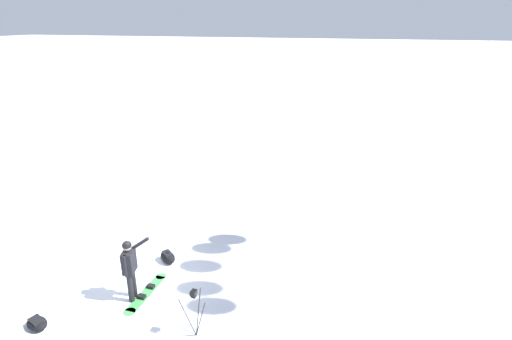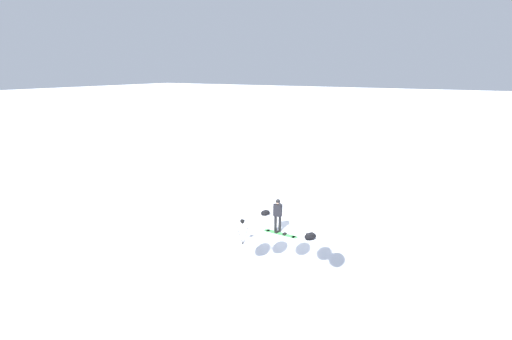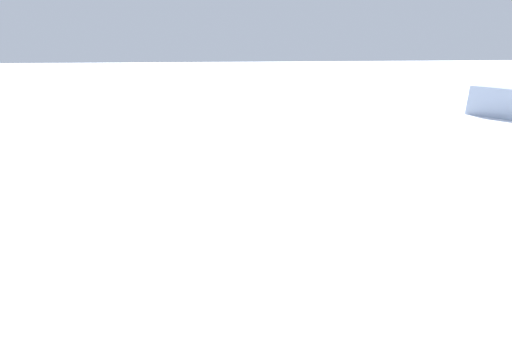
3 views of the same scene
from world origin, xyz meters
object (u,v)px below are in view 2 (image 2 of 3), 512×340
snowboarder (278,212)px  camera_tripod (243,227)px  snowboard (281,233)px  gear_bag_large (265,213)px  gear_bag_small (310,236)px

snowboarder → camera_tripod: (2.08, -0.72, -0.14)m
camera_tripod → snowboard: bearing=152.3°
gear_bag_large → camera_tripod: bearing=12.8°
camera_tripod → gear_bag_small: bearing=129.7°
snowboarder → gear_bag_large: (-1.57, -1.55, -0.90)m
camera_tripod → gear_bag_large: bearing=-167.2°
gear_bag_small → gear_bag_large: bearing=-116.0°
snowboarder → gear_bag_small: (0.04, 1.75, -0.86)m
snowboard → gear_bag_large: bearing=-134.1°
camera_tripod → gear_bag_small: (-2.04, 2.46, -0.71)m
gear_bag_large → gear_bag_small: (1.61, 3.29, 0.05)m
camera_tripod → gear_bag_small: 3.28m
gear_bag_large → gear_bag_small: size_ratio=0.97×
snowboarder → gear_bag_small: bearing=88.7°
snowboarder → snowboard: 1.06m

